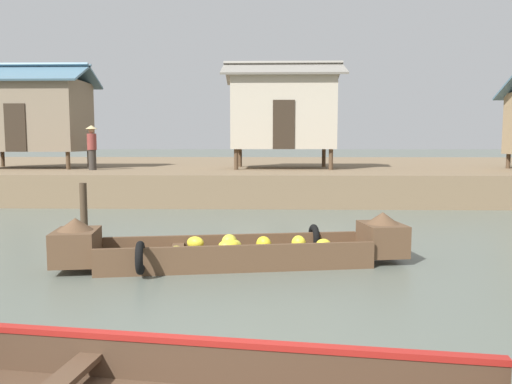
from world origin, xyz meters
TOP-DOWN VIEW (x-y plane):
  - ground_plane at (0.00, 10.00)m, footprint 300.00×300.00m
  - riverbank_strip at (0.00, 22.48)m, footprint 160.00×20.00m
  - banana_boat at (0.27, 5.41)m, footprint 5.90×2.17m
  - stilt_house_left at (-8.71, 16.91)m, footprint 4.84×3.10m
  - stilt_house_mid_left at (1.34, 16.99)m, footprint 4.65×3.34m
  - vendor_person at (-5.79, 15.47)m, footprint 0.44×0.44m
  - mooring_post at (-2.83, 6.78)m, footprint 0.14×0.14m

SIDE VIEW (x-z plane):
  - ground_plane at x=0.00m, z-range 0.00..0.00m
  - banana_boat at x=0.27m, z-range -0.14..0.72m
  - riverbank_strip at x=0.00m, z-range 0.00..1.06m
  - mooring_post at x=-2.83m, z-range 0.00..1.28m
  - vendor_person at x=-5.79m, z-range 1.15..2.81m
  - stilt_house_left at x=-8.71m, z-range 1.13..5.27m
  - stilt_house_mid_left at x=1.34m, z-range 1.23..5.40m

